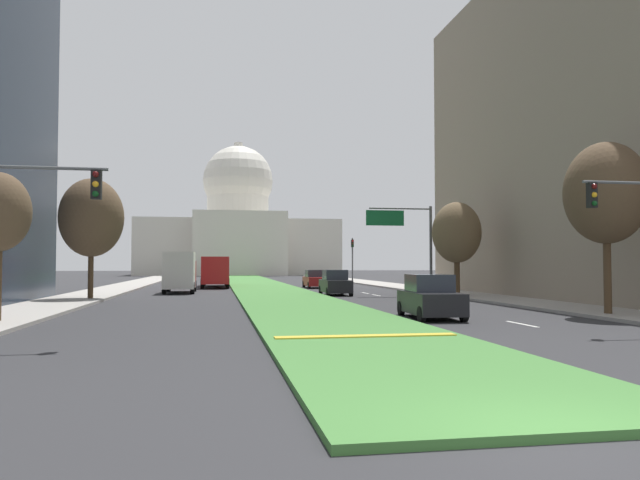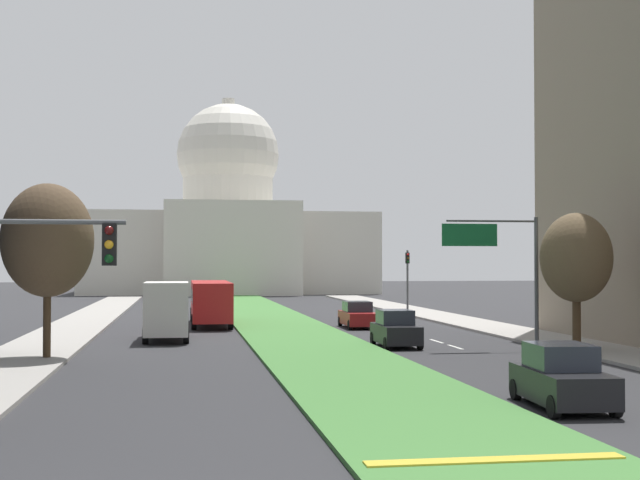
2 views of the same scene
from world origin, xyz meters
The scene contains 17 objects.
ground_plane centered at (0.00, 60.36, 0.00)m, with size 265.59×265.59×0.00m, color #2B2B2D.
grass_median centered at (0.00, 54.33, 0.07)m, with size 6.13×108.65×0.14m, color #427A38.
median_curb_nose centered at (0.00, 10.48, 0.16)m, with size 5.52×0.50×0.04m, color gold.
lane_dashes_right centered at (7.16, 34.12, 0.00)m, with size 0.16×45.60×0.01m.
sidewalk_left centered at (-13.25, 48.29, 0.07)m, with size 4.00×108.65×0.15m, color #9E9991.
sidewalk_right centered at (13.25, 48.29, 0.07)m, with size 4.00×108.65×0.15m, color #9E9991.
capitol_building centered at (0.00, 119.96, 9.05)m, with size 39.89×27.01×27.78m.
traffic_light_near_left centered at (-9.90, 10.92, 3.80)m, with size 3.34×0.35×5.20m.
traffic_light_far_right centered at (10.75, 59.69, 3.31)m, with size 0.28×0.35×5.20m.
overhead_guide_sign centered at (9.19, 34.79, 4.61)m, with size 4.95×0.20×6.50m.
street_tree_left_mid centered at (-12.21, 32.70, 5.20)m, with size 3.95×3.95×7.69m.
street_tree_right_mid centered at (12.03, 32.63, 4.46)m, with size 3.39×3.39×6.61m.
sedan_lead_stopped centered at (4.54, 17.44, 0.86)m, with size 2.21×4.40×1.86m.
sedan_midblock centered at (4.20, 36.59, 0.86)m, with size 1.94×4.19×1.86m.
sedan_distant centered at (4.87, 49.81, 0.80)m, with size 1.97×4.65×1.71m.
box_truck_delivery centered at (-7.26, 41.98, 1.68)m, with size 2.40×6.40×3.20m.
city_bus centered at (-4.54, 53.45, 1.77)m, with size 2.62×11.00×2.95m.
Camera 2 is at (-6.42, -7.32, 4.24)m, focal length 50.15 mm.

